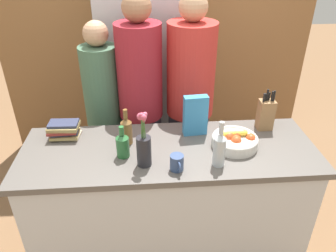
% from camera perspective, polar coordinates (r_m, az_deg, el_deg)
% --- Properties ---
extents(ground_plane, '(14.00, 14.00, 0.00)m').
position_cam_1_polar(ground_plane, '(2.71, 0.14, -20.10)').
color(ground_plane, brown).
extents(kitchen_island, '(1.89, 0.66, 0.91)m').
position_cam_1_polar(kitchen_island, '(2.37, 0.16, -13.06)').
color(kitchen_island, silver).
rests_on(kitchen_island, ground_plane).
extents(back_wall_wood, '(3.09, 0.12, 2.60)m').
position_cam_1_polar(back_wall_wood, '(3.36, -1.99, 16.76)').
color(back_wall_wood, olive).
rests_on(back_wall_wood, ground_plane).
extents(refrigerator, '(0.78, 0.63, 1.97)m').
position_cam_1_polar(refrigerator, '(3.11, -4.00, 9.50)').
color(refrigerator, '#B7B7BC').
rests_on(refrigerator, ground_plane).
extents(fruit_bowl, '(0.29, 0.29, 0.10)m').
position_cam_1_polar(fruit_bowl, '(2.14, 11.59, -2.44)').
color(fruit_bowl, silver).
rests_on(fruit_bowl, kitchen_island).
extents(knife_block, '(0.10, 0.09, 0.29)m').
position_cam_1_polar(knife_block, '(2.35, 16.65, 2.01)').
color(knife_block, olive).
rests_on(knife_block, kitchen_island).
extents(flower_vase, '(0.09, 0.09, 0.35)m').
position_cam_1_polar(flower_vase, '(1.89, -4.25, -3.61)').
color(flower_vase, '#232328').
rests_on(flower_vase, kitchen_island).
extents(cereal_box, '(0.16, 0.07, 0.28)m').
position_cam_1_polar(cereal_box, '(2.18, 4.78, 1.83)').
color(cereal_box, teal).
rests_on(cereal_box, kitchen_island).
extents(coffee_mug, '(0.08, 0.12, 0.10)m').
position_cam_1_polar(coffee_mug, '(1.89, 1.57, -6.42)').
color(coffee_mug, '#334770').
rests_on(coffee_mug, kitchen_island).
extents(book_stack, '(0.21, 0.15, 0.11)m').
position_cam_1_polar(book_stack, '(2.29, -17.62, -0.63)').
color(book_stack, '#B7A88E').
rests_on(book_stack, kitchen_island).
extents(bottle_oil, '(0.07, 0.07, 0.29)m').
position_cam_1_polar(bottle_oil, '(1.91, 8.97, -3.90)').
color(bottle_oil, '#B2BCC1').
rests_on(bottle_oil, kitchen_island).
extents(bottle_vinegar, '(0.07, 0.07, 0.24)m').
position_cam_1_polar(bottle_vinegar, '(2.11, -7.24, -0.70)').
color(bottle_vinegar, brown).
rests_on(bottle_vinegar, kitchen_island).
extents(bottle_wine, '(0.08, 0.08, 0.21)m').
position_cam_1_polar(bottle_wine, '(2.00, -7.91, -3.23)').
color(bottle_wine, '#286633').
rests_on(bottle_wine, kitchen_island).
extents(person_at_sink, '(0.29, 0.29, 1.58)m').
position_cam_1_polar(person_at_sink, '(2.67, -11.12, 3.17)').
color(person_at_sink, '#383842').
rests_on(person_at_sink, ground_plane).
extents(person_in_blue, '(0.34, 0.34, 1.77)m').
position_cam_1_polar(person_in_blue, '(2.55, -4.78, 5.01)').
color(person_in_blue, '#383842').
rests_on(person_in_blue, ground_plane).
extents(person_in_red_tee, '(0.37, 0.37, 1.77)m').
position_cam_1_polar(person_in_red_tee, '(2.59, 3.86, 5.26)').
color(person_in_red_tee, '#383842').
rests_on(person_in_red_tee, ground_plane).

